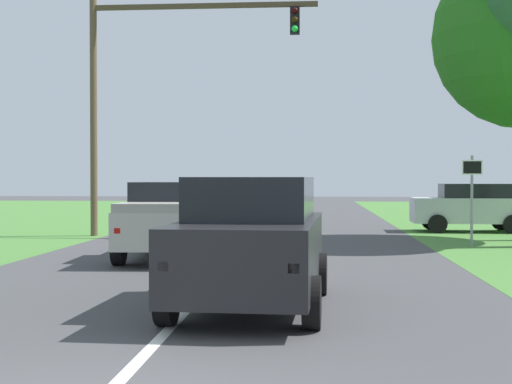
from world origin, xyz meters
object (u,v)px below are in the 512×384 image
at_px(traffic_light, 149,74).
at_px(crossing_suv_far, 471,206).
at_px(red_suv_near, 253,240).
at_px(keep_moving_sign, 472,188).
at_px(pickup_truck_lead, 173,219).

distance_m(traffic_light, crossing_suv_far, 12.70).
distance_m(red_suv_near, crossing_suv_far, 17.74).
bearing_deg(red_suv_near, keep_moving_sign, 62.54).
bearing_deg(crossing_suv_far, traffic_light, -165.29).
xyz_separation_m(traffic_light, keep_moving_sign, (10.27, -2.65, -3.84)).
bearing_deg(red_suv_near, crossing_suv_far, 67.61).
xyz_separation_m(red_suv_near, keep_moving_sign, (5.58, 10.74, 0.64)).
height_order(traffic_light, keep_moving_sign, traffic_light).
relative_size(red_suv_near, crossing_suv_far, 1.12).
height_order(red_suv_near, traffic_light, traffic_light).
relative_size(traffic_light, crossing_suv_far, 1.97).
distance_m(keep_moving_sign, crossing_suv_far, 5.83).
bearing_deg(pickup_truck_lead, keep_moving_sign, 26.31).
bearing_deg(keep_moving_sign, pickup_truck_lead, -153.69).
distance_m(red_suv_near, traffic_light, 14.88).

